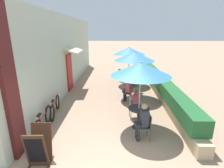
{
  "coord_description": "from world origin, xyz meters",
  "views": [
    {
      "loc": [
        0.33,
        -3.57,
        3.37
      ],
      "look_at": [
        0.15,
        4.2,
        1.0
      ],
      "focal_mm": 28.0,
      "sensor_mm": 36.0,
      "label": 1
    }
  ],
  "objects_px": {
    "seated_patron_near_left": "(136,102)",
    "cafe_chair_far_left": "(121,74)",
    "patio_umbrella_near": "(141,69)",
    "patio_table_mid": "(133,87)",
    "patio_umbrella_mid": "(135,56)",
    "cafe_chair_far_right": "(136,78)",
    "seated_patron_mid_right": "(128,88)",
    "cafe_chair_mid_right": "(130,92)",
    "seated_patron_near_right": "(143,120)",
    "patio_table_far": "(128,76)",
    "patio_table_near": "(139,114)",
    "menu_board": "(39,146)",
    "bicycle_second": "(55,107)",
    "coffee_cup_far": "(127,72)",
    "cafe_chair_mid_left": "(136,84)",
    "bicycle_leaning": "(43,121)",
    "coffee_cup_near": "(143,108)",
    "cafe_chair_near_right": "(146,125)",
    "patio_umbrella_far": "(129,51)",
    "cafe_chair_near_left": "(133,106)"
  },
  "relations": [
    {
      "from": "cafe_chair_mid_right",
      "to": "seated_patron_near_right",
      "type": "bearing_deg",
      "value": -151.93
    },
    {
      "from": "patio_table_near",
      "to": "patio_table_far",
      "type": "relative_size",
      "value": 1.0
    },
    {
      "from": "patio_umbrella_far",
      "to": "bicycle_second",
      "type": "distance_m",
      "value": 5.93
    },
    {
      "from": "seated_patron_mid_right",
      "to": "menu_board",
      "type": "relative_size",
      "value": 1.21
    },
    {
      "from": "patio_table_mid",
      "to": "seated_patron_mid_right",
      "type": "xyz_separation_m",
      "value": [
        -0.34,
        -0.64,
        0.14
      ]
    },
    {
      "from": "cafe_chair_near_right",
      "to": "cafe_chair_far_left",
      "type": "bearing_deg",
      "value": -0.13
    },
    {
      "from": "patio_table_mid",
      "to": "patio_table_near",
      "type": "bearing_deg",
      "value": -91.85
    },
    {
      "from": "patio_umbrella_near",
      "to": "seated_patron_near_right",
      "type": "relative_size",
      "value": 1.95
    },
    {
      "from": "seated_patron_near_left",
      "to": "seated_patron_mid_right",
      "type": "distance_m",
      "value": 1.74
    },
    {
      "from": "patio_umbrella_mid",
      "to": "patio_table_far",
      "type": "relative_size",
      "value": 3.2
    },
    {
      "from": "bicycle_leaning",
      "to": "seated_patron_near_left",
      "type": "bearing_deg",
      "value": 12.25
    },
    {
      "from": "cafe_chair_far_right",
      "to": "patio_table_far",
      "type": "bearing_deg",
      "value": 6.07
    },
    {
      "from": "patio_table_mid",
      "to": "bicycle_second",
      "type": "relative_size",
      "value": 0.43
    },
    {
      "from": "cafe_chair_mid_left",
      "to": "patio_umbrella_near",
      "type": "bearing_deg",
      "value": 19.98
    },
    {
      "from": "patio_table_near",
      "to": "patio_umbrella_near",
      "type": "xyz_separation_m",
      "value": [
        0.0,
        0.0,
        1.62
      ]
    },
    {
      "from": "cafe_chair_mid_left",
      "to": "coffee_cup_near",
      "type": "bearing_deg",
      "value": 21.95
    },
    {
      "from": "coffee_cup_near",
      "to": "cafe_chair_mid_left",
      "type": "distance_m",
      "value": 3.86
    },
    {
      "from": "cafe_chair_mid_right",
      "to": "patio_table_far",
      "type": "xyz_separation_m",
      "value": [
        0.14,
        3.09,
        0.03
      ]
    },
    {
      "from": "seated_patron_near_left",
      "to": "patio_umbrella_far",
      "type": "height_order",
      "value": "patio_umbrella_far"
    },
    {
      "from": "menu_board",
      "to": "patio_umbrella_near",
      "type": "bearing_deg",
      "value": 30.8
    },
    {
      "from": "patio_table_mid",
      "to": "patio_umbrella_mid",
      "type": "xyz_separation_m",
      "value": [
        -0.0,
        -0.0,
        1.62
      ]
    },
    {
      "from": "patio_umbrella_near",
      "to": "bicycle_second",
      "type": "distance_m",
      "value": 3.92
    },
    {
      "from": "patio_umbrella_near",
      "to": "cafe_chair_mid_right",
      "type": "relative_size",
      "value": 2.79
    },
    {
      "from": "patio_table_far",
      "to": "coffee_cup_far",
      "type": "xyz_separation_m",
      "value": [
        -0.11,
        0.09,
        0.26
      ]
    },
    {
      "from": "menu_board",
      "to": "cafe_chair_far_right",
      "type": "bearing_deg",
      "value": 61.63
    },
    {
      "from": "seated_patron_near_left",
      "to": "cafe_chair_far_left",
      "type": "bearing_deg",
      "value": 179.4
    },
    {
      "from": "cafe_chair_near_left",
      "to": "seated_patron_mid_right",
      "type": "height_order",
      "value": "seated_patron_mid_right"
    },
    {
      "from": "patio_table_mid",
      "to": "patio_table_far",
      "type": "xyz_separation_m",
      "value": [
        -0.09,
        2.4,
        0.0
      ]
    },
    {
      "from": "seated_patron_near_right",
      "to": "cafe_chair_far_right",
      "type": "xyz_separation_m",
      "value": [
        0.43,
        5.65,
        -0.17
      ]
    },
    {
      "from": "patio_table_far",
      "to": "cafe_chair_mid_left",
      "type": "bearing_deg",
      "value": -79.12
    },
    {
      "from": "patio_umbrella_mid",
      "to": "cafe_chair_far_right",
      "type": "height_order",
      "value": "patio_umbrella_mid"
    },
    {
      "from": "seated_patron_near_left",
      "to": "patio_table_far",
      "type": "xyz_separation_m",
      "value": [
        0.03,
        4.77,
        -0.14
      ]
    },
    {
      "from": "cafe_chair_far_left",
      "to": "coffee_cup_far",
      "type": "relative_size",
      "value": 9.67
    },
    {
      "from": "cafe_chair_far_right",
      "to": "bicycle_leaning",
      "type": "distance_m",
      "value": 6.42
    },
    {
      "from": "menu_board",
      "to": "cafe_chair_mid_right",
      "type": "bearing_deg",
      "value": 55.27
    },
    {
      "from": "patio_umbrella_near",
      "to": "patio_table_mid",
      "type": "distance_m",
      "value": 3.49
    },
    {
      "from": "seated_patron_mid_right",
      "to": "menu_board",
      "type": "distance_m",
      "value": 5.01
    },
    {
      "from": "cafe_chair_mid_left",
      "to": "patio_table_mid",
      "type": "bearing_deg",
      "value": 6.07
    },
    {
      "from": "cafe_chair_near_right",
      "to": "bicycle_second",
      "type": "bearing_deg",
      "value": 59.53
    },
    {
      "from": "cafe_chair_far_right",
      "to": "cafe_chair_near_right",
      "type": "bearing_deg",
      "value": 143.95
    },
    {
      "from": "patio_table_far",
      "to": "bicycle_leaning",
      "type": "height_order",
      "value": "patio_table_far"
    },
    {
      "from": "seated_patron_near_right",
      "to": "cafe_chair_far_right",
      "type": "relative_size",
      "value": 1.44
    },
    {
      "from": "cafe_chair_mid_left",
      "to": "cafe_chair_mid_right",
      "type": "bearing_deg",
      "value": 6.07
    },
    {
      "from": "patio_table_mid",
      "to": "bicycle_second",
      "type": "distance_m",
      "value": 4.06
    },
    {
      "from": "cafe_chair_near_right",
      "to": "patio_umbrella_mid",
      "type": "height_order",
      "value": "patio_umbrella_mid"
    },
    {
      "from": "patio_table_near",
      "to": "coffee_cup_far",
      "type": "xyz_separation_m",
      "value": [
        -0.1,
        5.59,
        0.26
      ]
    },
    {
      "from": "patio_table_far",
      "to": "patio_umbrella_mid",
      "type": "bearing_deg",
      "value": -87.74
    },
    {
      "from": "coffee_cup_near",
      "to": "bicycle_leaning",
      "type": "bearing_deg",
      "value": -177.22
    },
    {
      "from": "patio_umbrella_far",
      "to": "patio_umbrella_near",
      "type": "bearing_deg",
      "value": -90.05
    },
    {
      "from": "seated_patron_near_right",
      "to": "patio_table_far",
      "type": "distance_m",
      "value": 6.21
    }
  ]
}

